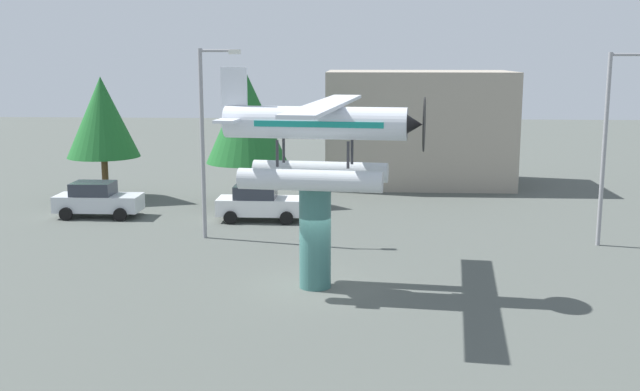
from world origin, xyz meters
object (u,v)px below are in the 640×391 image
at_px(floatplane_monument, 319,137).
at_px(tree_west, 102,117).
at_px(car_mid_white, 259,203).
at_px(streetlight_secondary, 610,136).
at_px(streetlight_primary, 206,130).
at_px(display_pedestal, 315,237).
at_px(storefront_building, 418,128).
at_px(car_near_silver, 97,200).
at_px(tree_east, 246,117).

distance_m(floatplane_monument, tree_west, 20.42).
distance_m(car_mid_white, streetlight_secondary, 16.25).
bearing_deg(streetlight_primary, tree_west, 130.90).
bearing_deg(display_pedestal, floatplane_monument, -6.56).
bearing_deg(car_mid_white, display_pedestal, -72.30).
distance_m(display_pedestal, car_mid_white, 11.22).
height_order(streetlight_secondary, tree_west, streetlight_secondary).
distance_m(streetlight_primary, streetlight_secondary, 17.03).
xyz_separation_m(streetlight_primary, storefront_building, (10.20, 15.03, -1.28)).
relative_size(car_near_silver, streetlight_primary, 0.51).
bearing_deg(car_mid_white, streetlight_secondary, -14.91).
xyz_separation_m(floatplane_monument, car_mid_white, (-3.53, 10.67, -4.40)).
height_order(floatplane_monument, tree_west, floatplane_monument).
distance_m(car_near_silver, storefront_building, 20.10).
relative_size(car_near_silver, car_mid_white, 1.00).
relative_size(display_pedestal, storefront_building, 0.32).
relative_size(car_near_silver, storefront_building, 0.37).
bearing_deg(display_pedestal, tree_west, 129.01).
relative_size(car_near_silver, tree_west, 0.62).
bearing_deg(storefront_building, floatplane_monument, -102.60).
bearing_deg(display_pedestal, car_mid_white, 107.70).
bearing_deg(tree_east, car_mid_white, -74.01).
distance_m(display_pedestal, floatplane_monument, 3.48).
bearing_deg(floatplane_monument, tree_west, 135.82).
distance_m(streetlight_secondary, storefront_building, 16.89).
distance_m(display_pedestal, storefront_building, 22.64).
relative_size(floatplane_monument, storefront_building, 0.93).
relative_size(streetlight_primary, tree_east, 1.16).
xyz_separation_m(floatplane_monument, storefront_building, (4.92, 22.01, -1.78)).
xyz_separation_m(streetlight_primary, tree_east, (0.53, 7.96, -0.09)).
bearing_deg(streetlight_primary, tree_east, 86.21).
bearing_deg(display_pedestal, storefront_building, 77.07).
height_order(display_pedestal, streetlight_secondary, streetlight_secondary).
bearing_deg(streetlight_secondary, floatplane_monument, -150.63).
xyz_separation_m(display_pedestal, streetlight_secondary, (11.87, 6.59, 2.89)).
bearing_deg(streetlight_secondary, car_mid_white, 165.09).
bearing_deg(tree_west, streetlight_primary, -49.10).
relative_size(car_near_silver, tree_east, 0.59).
distance_m(display_pedestal, streetlight_primary, 9.17).
distance_m(storefront_building, tree_west, 18.92).
height_order(streetlight_secondary, tree_east, streetlight_secondary).
height_order(tree_west, tree_east, tree_east).
relative_size(streetlight_secondary, tree_east, 1.14).
bearing_deg(tree_west, display_pedestal, -50.99).
bearing_deg(tree_west, streetlight_secondary, -20.46).
height_order(floatplane_monument, streetlight_secondary, streetlight_secondary).
xyz_separation_m(storefront_building, tree_west, (-17.84, -6.21, 1.09)).
bearing_deg(streetlight_secondary, car_near_silver, 169.29).
bearing_deg(storefront_building, streetlight_secondary, -66.13).
height_order(floatplane_monument, car_near_silver, floatplane_monument).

